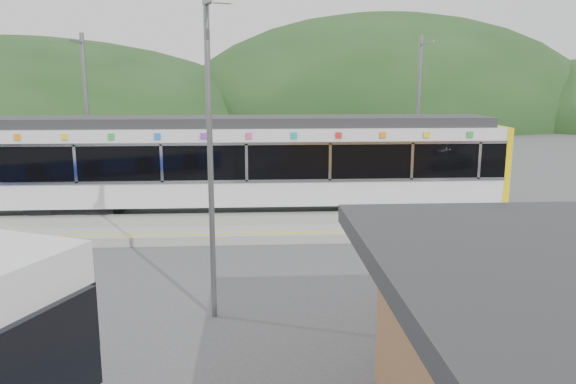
{
  "coord_description": "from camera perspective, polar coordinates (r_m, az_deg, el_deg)",
  "views": [
    {
      "loc": [
        -0.05,
        -15.37,
        5.14
      ],
      "look_at": [
        0.93,
        1.0,
        1.84
      ],
      "focal_mm": 35.0,
      "sensor_mm": 36.0,
      "label": 1
    }
  ],
  "objects": [
    {
      "name": "ground",
      "position": [
        16.21,
        -3.1,
        -7.14
      ],
      "size": [
        120.0,
        120.0,
        0.0
      ],
      "primitive_type": "plane",
      "color": "#4C4C4F",
      "rests_on": "ground"
    },
    {
      "name": "hills",
      "position": [
        22.18,
        13.02,
        -2.32
      ],
      "size": [
        146.0,
        149.0,
        26.0
      ],
      "color": "#1E3D19",
      "rests_on": "ground"
    },
    {
      "name": "platform",
      "position": [
        19.32,
        -3.17,
        -3.61
      ],
      "size": [
        26.0,
        3.2,
        0.3
      ],
      "primitive_type": "cube",
      "color": "#9E9E99",
      "rests_on": "ground"
    },
    {
      "name": "yellow_line",
      "position": [
        18.03,
        -3.15,
        -4.2
      ],
      "size": [
        26.0,
        0.1,
        0.01
      ],
      "primitive_type": "cube",
      "color": "yellow",
      "rests_on": "platform"
    },
    {
      "name": "train",
      "position": [
        21.6,
        -5.46,
        3.14
      ],
      "size": [
        20.44,
        3.01,
        3.74
      ],
      "color": "black",
      "rests_on": "ground"
    },
    {
      "name": "catenary_mast_west",
      "position": [
        24.96,
        -19.75,
        7.29
      ],
      "size": [
        0.18,
        1.8,
        7.0
      ],
      "color": "slate",
      "rests_on": "ground"
    },
    {
      "name": "catenary_mast_east",
      "position": [
        24.99,
        13.08,
        7.66
      ],
      "size": [
        0.18,
        1.8,
        7.0
      ],
      "color": "slate",
      "rests_on": "ground"
    },
    {
      "name": "lamp_post",
      "position": [
        11.65,
        -8.02,
        5.73
      ],
      "size": [
        0.53,
        1.22,
        6.76
      ],
      "rotation": [
        0.0,
        0.0,
        0.38
      ],
      "color": "slate",
      "rests_on": "ground"
    }
  ]
}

